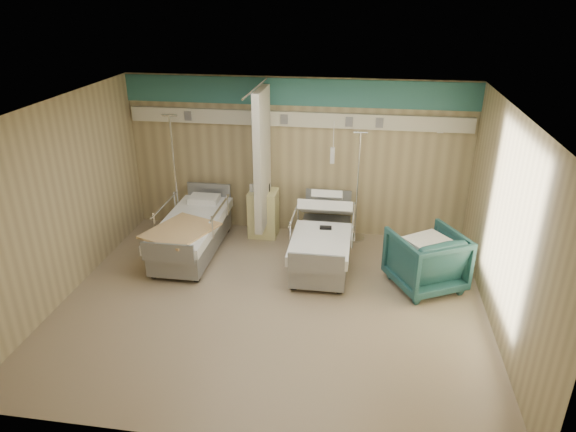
{
  "coord_description": "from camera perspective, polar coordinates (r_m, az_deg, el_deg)",
  "views": [
    {
      "loc": [
        1.17,
        -6.1,
        4.15
      ],
      "look_at": [
        0.14,
        0.6,
        1.12
      ],
      "focal_mm": 32.0,
      "sensor_mm": 36.0,
      "label": 1
    }
  ],
  "objects": [
    {
      "name": "tan_blanket",
      "position": [
        8.26,
        -11.87,
        -1.58
      ],
      "size": [
        1.17,
        1.3,
        0.04
      ],
      "primitive_type": "cube",
      "rotation": [
        0.0,
        0.0,
        -0.37
      ],
      "color": "tan",
      "rests_on": "bed_left"
    },
    {
      "name": "iv_stand_right",
      "position": [
        9.18,
        7.52,
        -0.22
      ],
      "size": [
        0.35,
        0.35,
        1.97
      ],
      "rotation": [
        0.0,
        0.0,
        0.03
      ],
      "color": "silver",
      "rests_on": "ground"
    },
    {
      "name": "call_remote",
      "position": [
        8.18,
        4.21,
        -1.31
      ],
      "size": [
        0.19,
        0.09,
        0.04
      ],
      "primitive_type": "cube",
      "rotation": [
        0.0,
        0.0,
        0.05
      ],
      "color": "black",
      "rests_on": "bed_right"
    },
    {
      "name": "bed_left",
      "position": [
        8.78,
        -10.61,
        -2.25
      ],
      "size": [
        1.0,
        2.16,
        0.63
      ],
      "primitive_type": null,
      "color": "white",
      "rests_on": "ground"
    },
    {
      "name": "ground",
      "position": [
        7.47,
        -1.79,
        -9.68
      ],
      "size": [
        6.0,
        5.0,
        0.0
      ],
      "primitive_type": "cube",
      "color": "gray",
      "rests_on": "ground"
    },
    {
      "name": "waffle_blanket",
      "position": [
        7.71,
        15.52,
        -1.57
      ],
      "size": [
        0.8,
        0.79,
        0.07
      ],
      "primitive_type": "cube",
      "rotation": [
        0.0,
        0.0,
        3.78
      ],
      "color": "white",
      "rests_on": "visitor_armchair"
    },
    {
      "name": "visitor_armchair",
      "position": [
        7.92,
        15.09,
        -4.72
      ],
      "size": [
        1.3,
        1.31,
        0.89
      ],
      "primitive_type": "imported",
      "rotation": [
        0.0,
        0.0,
        3.63
      ],
      "color": "#1E4B4D",
      "rests_on": "ground"
    },
    {
      "name": "room_walls",
      "position": [
        6.86,
        -1.86,
        4.58
      ],
      "size": [
        6.04,
        5.04,
        2.82
      ],
      "color": "tan",
      "rests_on": "ground"
    },
    {
      "name": "toiletry_bag",
      "position": [
        9.12,
        -2.79,
        3.28
      ],
      "size": [
        0.27,
        0.19,
        0.13
      ],
      "primitive_type": "cube",
      "rotation": [
        0.0,
        0.0,
        0.15
      ],
      "color": "black",
      "rests_on": "bedside_cabinet"
    },
    {
      "name": "iv_stand_left",
      "position": [
        9.48,
        -12.08,
        0.56
      ],
      "size": [
        0.4,
        0.4,
        2.21
      ],
      "rotation": [
        0.0,
        0.0,
        -0.07
      ],
      "color": "silver",
      "rests_on": "ground"
    },
    {
      "name": "bed_right",
      "position": [
        8.36,
        3.84,
        -3.3
      ],
      "size": [
        1.0,
        2.16,
        0.63
      ],
      "primitive_type": null,
      "color": "white",
      "rests_on": "ground"
    },
    {
      "name": "bedside_cabinet",
      "position": [
        9.26,
        -2.73,
        0.33
      ],
      "size": [
        0.5,
        0.48,
        0.85
      ],
      "primitive_type": "cube",
      "color": "#E7DE90",
      "rests_on": "ground"
    },
    {
      "name": "white_cup",
      "position": [
        9.08,
        -4.03,
        3.13
      ],
      "size": [
        0.11,
        0.11,
        0.13
      ],
      "primitive_type": "cylinder",
      "rotation": [
        0.0,
        0.0,
        -0.35
      ],
      "color": "white",
      "rests_on": "bedside_cabinet"
    }
  ]
}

